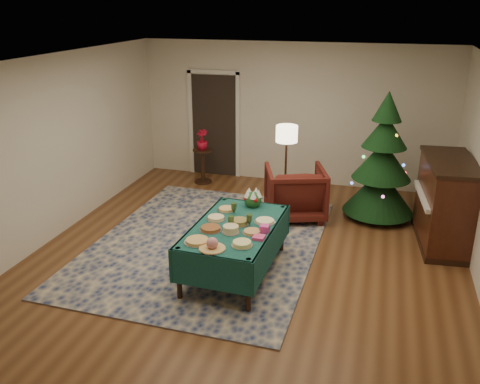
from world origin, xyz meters
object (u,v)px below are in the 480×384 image
(buffet_table, at_px, (235,235))
(christmas_tree, at_px, (382,163))
(piano, at_px, (445,203))
(side_table, at_px, (203,167))
(gift_box, at_px, (265,229))
(armchair, at_px, (295,190))
(floor_lamp, at_px, (287,139))
(potted_plant, at_px, (202,144))

(buffet_table, distance_m, christmas_tree, 3.05)
(christmas_tree, relative_size, piano, 1.36)
(christmas_tree, bearing_deg, side_table, 166.53)
(buffet_table, distance_m, gift_box, 0.46)
(side_table, height_order, christmas_tree, christmas_tree)
(gift_box, relative_size, christmas_tree, 0.05)
(armchair, bearing_deg, piano, 152.59)
(side_table, bearing_deg, buffet_table, -63.52)
(armchair, xyz_separation_m, christmas_tree, (1.33, 0.40, 0.47))
(floor_lamp, distance_m, piano, 2.65)
(buffet_table, xyz_separation_m, christmas_tree, (1.76, 2.46, 0.39))
(gift_box, bearing_deg, buffet_table, 168.28)
(potted_plant, relative_size, christmas_tree, 0.19)
(side_table, bearing_deg, gift_box, -58.67)
(buffet_table, bearing_deg, floor_lamp, 85.05)
(floor_lamp, distance_m, potted_plant, 2.11)
(side_table, xyz_separation_m, potted_plant, (0.00, 0.00, 0.46))
(armchair, bearing_deg, buffet_table, 59.50)
(armchair, relative_size, piano, 0.62)
(armchair, bearing_deg, potted_plant, -49.37)
(armchair, relative_size, side_table, 1.41)
(gift_box, relative_size, floor_lamp, 0.07)
(buffet_table, relative_size, piano, 1.18)
(gift_box, distance_m, floor_lamp, 2.49)
(buffet_table, bearing_deg, potted_plant, 116.48)
(gift_box, relative_size, potted_plant, 0.28)
(side_table, bearing_deg, piano, -19.78)
(gift_box, bearing_deg, potted_plant, 121.33)
(potted_plant, distance_m, christmas_tree, 3.49)
(buffet_table, relative_size, side_table, 2.69)
(armchair, height_order, potted_plant, armchair)
(floor_lamp, bearing_deg, gift_box, -85.02)
(piano, bearing_deg, potted_plant, 160.22)
(side_table, relative_size, piano, 0.44)
(side_table, bearing_deg, floor_lamp, -26.96)
(buffet_table, height_order, piano, piano)
(armchair, relative_size, potted_plant, 2.44)
(floor_lamp, xyz_separation_m, piano, (2.49, -0.62, -0.63))
(floor_lamp, xyz_separation_m, christmas_tree, (1.56, 0.12, -0.31))
(piano, bearing_deg, side_table, 160.22)
(potted_plant, relative_size, piano, 0.25)
(floor_lamp, bearing_deg, piano, -14.05)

